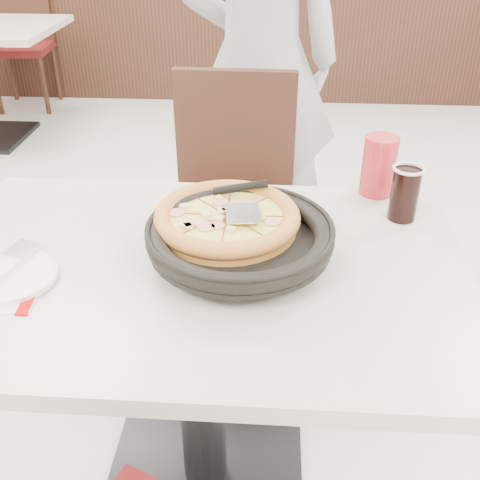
# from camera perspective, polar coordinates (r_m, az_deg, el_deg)

# --- Properties ---
(floor) EXTENTS (7.00, 7.00, 0.00)m
(floor) POSITION_cam_1_polar(r_m,az_deg,el_deg) (1.78, 7.84, -22.75)
(floor) COLOR beige
(floor) RESTS_ON ground
(wainscot_back) EXTENTS (5.90, 0.03, 1.10)m
(wainscot_back) POSITION_cam_1_polar(r_m,az_deg,el_deg) (4.61, 6.00, 20.33)
(wainscot_back) COLOR black
(wainscot_back) RESTS_ON floor
(main_table) EXTENTS (1.25, 0.88, 0.75)m
(main_table) POSITION_cam_1_polar(r_m,az_deg,el_deg) (1.48, -3.93, -14.44)
(main_table) COLOR beige
(main_table) RESTS_ON floor
(chair_far) EXTENTS (0.43, 0.43, 0.95)m
(chair_far) POSITION_cam_1_polar(r_m,az_deg,el_deg) (1.93, -1.03, 1.71)
(chair_far) COLOR black
(chair_far) RESTS_ON floor
(trivet) EXTENTS (0.14, 0.14, 0.04)m
(trivet) POSITION_cam_1_polar(r_m,az_deg,el_deg) (1.27, 0.71, -0.22)
(trivet) COLOR black
(trivet) RESTS_ON main_table
(pizza_pan) EXTENTS (0.42, 0.42, 0.01)m
(pizza_pan) POSITION_cam_1_polar(r_m,az_deg,el_deg) (1.22, -0.00, -0.32)
(pizza_pan) COLOR black
(pizza_pan) RESTS_ON trivet
(pizza) EXTENTS (0.33, 0.33, 0.02)m
(pizza) POSITION_cam_1_polar(r_m,az_deg,el_deg) (1.26, -1.34, 1.71)
(pizza) COLOR #D78D3F
(pizza) RESTS_ON pizza_pan
(pizza_server) EXTENTS (0.08, 0.10, 0.00)m
(pizza_server) POSITION_cam_1_polar(r_m,az_deg,el_deg) (1.24, 0.28, 2.77)
(pizza_server) COLOR white
(pizza_server) RESTS_ON pizza
(side_plate) EXTENTS (0.20, 0.20, 0.01)m
(side_plate) POSITION_cam_1_polar(r_m,az_deg,el_deg) (1.27, -22.15, -3.51)
(side_plate) COLOR white
(side_plate) RESTS_ON napkin
(fork) EXTENTS (0.05, 0.14, 0.00)m
(fork) POSITION_cam_1_polar(r_m,az_deg,el_deg) (1.28, -21.96, -2.74)
(fork) COLOR white
(fork) RESTS_ON side_plate
(cola_glass) EXTENTS (0.07, 0.07, 0.13)m
(cola_glass) POSITION_cam_1_polar(r_m,az_deg,el_deg) (1.43, 16.37, 4.43)
(cola_glass) COLOR black
(cola_glass) RESTS_ON main_table
(red_cup) EXTENTS (0.09, 0.09, 0.16)m
(red_cup) POSITION_cam_1_polar(r_m,az_deg,el_deg) (1.54, 13.92, 7.34)
(red_cup) COLOR #B32228
(red_cup) RESTS_ON main_table
(diner_person) EXTENTS (0.69, 0.49, 1.77)m
(diner_person) POSITION_cam_1_polar(r_m,az_deg,el_deg) (2.29, 1.98, 17.60)
(diner_person) COLOR #B7B6BB
(diner_person) RESTS_ON floor
(bg_chair_left_far) EXTENTS (0.46, 0.46, 0.95)m
(bg_chair_left_far) POSITION_cam_1_polar(r_m,az_deg,el_deg) (4.78, -21.39, 17.97)
(bg_chair_left_far) COLOR black
(bg_chair_left_far) RESTS_ON floor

